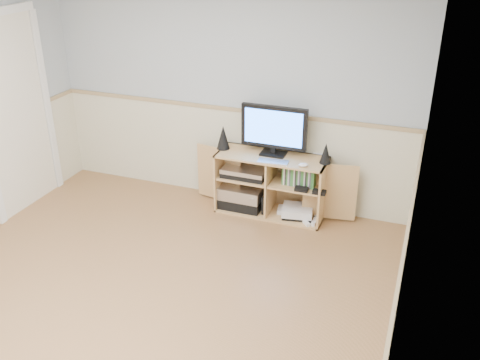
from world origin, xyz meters
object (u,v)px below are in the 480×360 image
media_cabinet (272,182)px  monitor (274,129)px  game_consoles (297,211)px  keyboard (273,162)px

media_cabinet → monitor: size_ratio=2.59×
game_consoles → keyboard: bearing=-151.5°
keyboard → game_consoles: size_ratio=0.67×
keyboard → game_consoles: (0.23, 0.13, -0.59)m
media_cabinet → monitor: bearing=-90.0°
monitor → game_consoles: bearing=-11.8°
monitor → keyboard: bearing=-73.1°
keyboard → game_consoles: bearing=23.1°
media_cabinet → game_consoles: size_ratio=3.83×
game_consoles → monitor: bearing=168.2°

